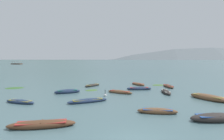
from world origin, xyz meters
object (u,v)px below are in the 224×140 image
Objects in this scene: rowboat_2 at (92,85)px; rowboat_13 at (20,102)px; ferry_0 at (17,64)px; rowboat_7 at (208,97)px; rowboat_10 at (138,84)px; rowboat_12 at (217,118)px; rowboat_6 at (157,111)px; rowboat_4 at (120,92)px; rowboat_11 at (166,92)px; rowboat_1 at (42,124)px; mooring_buoy at (105,95)px; rowboat_3 at (88,101)px; rowboat_9 at (67,92)px; rowboat_8 at (168,86)px; rowboat_0 at (139,88)px.

rowboat_13 is (-6.31, -11.41, -0.01)m from rowboat_2.
rowboat_7 is at bearing -56.99° from ferry_0.
rowboat_2 is 0.36× the size of ferry_0.
rowboat_12 reaches higher than rowboat_10.
rowboat_4 is at bearing 105.89° from rowboat_6.
ferry_0 is at bearing 123.01° from rowboat_7.
rowboat_11 is 17.15m from rowboat_13.
rowboat_1 is 4.90× the size of mooring_buoy.
rowboat_2 reaches higher than rowboat_13.
rowboat_3 is 11.54m from rowboat_12.
rowboat_12 is (10.42, -17.03, 0.06)m from rowboat_2.
rowboat_12 is at bearing -88.14° from rowboat_11.
rowboat_7 is 16.84m from rowboat_9.
rowboat_8 is at bearing -28.85° from rowboat_10.
ferry_0 is at bearing 122.30° from rowboat_0.
mooring_buoy reaches higher than rowboat_2.
rowboat_13 is (-6.78, -0.23, -0.01)m from rowboat_3.
rowboat_9 reaches higher than rowboat_0.
rowboat_8 reaches higher than rowboat_2.
rowboat_13 is 3.91× the size of mooring_buoy.
rowboat_7 is 11.53m from mooring_buoy.
rowboat_4 is 8.17m from rowboat_10.
rowboat_13 is (-3.56, -5.39, -0.06)m from rowboat_9.
rowboat_10 is at bearing 107.82° from rowboat_11.
rowboat_6 reaches higher than rowboat_0.
rowboat_0 is 148.20m from ferry_0.
rowboat_7 is 19.92m from rowboat_13.
rowboat_8 is 0.38× the size of ferry_0.
mooring_buoy is (8.52, 3.25, -0.04)m from rowboat_13.
rowboat_11 is (9.61, 4.81, 0.02)m from rowboat_3.
rowboat_9 is at bearing 165.70° from rowboat_7.
rowboat_3 is 14.25m from rowboat_10.
rowboat_3 is at bearing -139.52° from rowboat_8.
mooring_buoy is (2.21, -8.16, -0.05)m from rowboat_2.
rowboat_1 is 18.14m from rowboat_2.
rowboat_3 is at bearing -87.59° from rowboat_2.
rowboat_7 reaches higher than rowboat_9.
rowboat_6 is 0.83× the size of rowboat_12.
rowboat_13 is at bearing 163.98° from rowboat_6.
rowboat_8 is (-1.52, 8.88, -0.07)m from rowboat_7.
rowboat_8 is 149.07m from ferry_0.
rowboat_0 is at bearing -57.70° from ferry_0.
rowboat_4 is (3.62, 4.95, 0.01)m from rowboat_3.
rowboat_0 is at bearing -26.65° from rowboat_2.
ferry_0 is at bearing 122.69° from rowboat_11.
rowboat_8 is at bearing 50.49° from rowboat_1.
rowboat_7 is (13.56, -10.18, 0.08)m from rowboat_2.
rowboat_7 reaches higher than rowboat_4.
mooring_buoy is at bearing -134.23° from rowboat_4.
rowboat_3 is 1.24× the size of rowboat_8.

